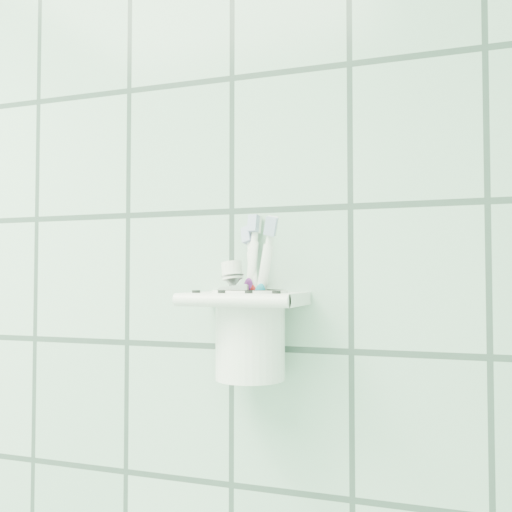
{
  "coord_description": "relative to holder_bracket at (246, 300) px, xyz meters",
  "views": [
    {
      "loc": [
        0.91,
        0.5,
        1.34
      ],
      "look_at": [
        0.7,
        1.1,
        1.37
      ],
      "focal_mm": 40.0,
      "sensor_mm": 36.0,
      "label": 1
    }
  ],
  "objects": [
    {
      "name": "holder_bracket",
      "position": [
        0.0,
        0.0,
        0.0
      ],
      "size": [
        0.14,
        0.11,
        0.04
      ],
      "color": "white",
      "rests_on": "wall_back"
    },
    {
      "name": "cup",
      "position": [
        0.0,
        0.0,
        -0.04
      ],
      "size": [
        0.09,
        0.09,
        0.11
      ],
      "color": "white",
      "rests_on": "holder_bracket"
    },
    {
      "name": "toothbrush_pink",
      "position": [
        0.02,
        -0.0,
        0.01
      ],
      "size": [
        0.04,
        0.06,
        0.19
      ],
      "rotation": [
        -0.23,
        -0.26,
        -0.24
      ],
      "color": "white",
      "rests_on": "cup"
    },
    {
      "name": "toothbrush_blue",
      "position": [
        -0.01,
        0.01,
        0.01
      ],
      "size": [
        0.02,
        0.04,
        0.2
      ],
      "rotation": [
        -0.16,
        -0.0,
        -0.23
      ],
      "color": "white",
      "rests_on": "cup"
    },
    {
      "name": "toothbrush_orange",
      "position": [
        -0.0,
        0.02,
        0.01
      ],
      "size": [
        0.05,
        0.04,
        0.19
      ],
      "rotation": [
        0.2,
        0.22,
        0.09
      ],
      "color": "white",
      "rests_on": "cup"
    },
    {
      "name": "toothpaste_tube",
      "position": [
        -0.0,
        -0.01,
        -0.01
      ],
      "size": [
        0.05,
        0.03,
        0.14
      ],
      "rotation": [
        -0.11,
        -0.11,
        0.17
      ],
      "color": "silver",
      "rests_on": "cup"
    }
  ]
}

